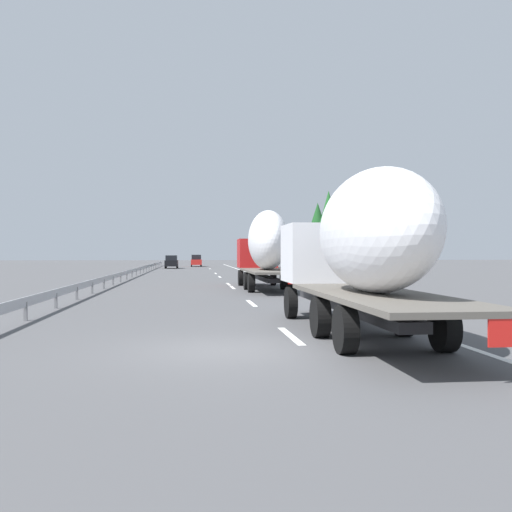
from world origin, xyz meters
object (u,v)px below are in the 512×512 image
object	(u,v)px
truck_trailing	(360,244)
car_red_compact	(196,261)
road_sign	(272,253)
truck_lead	(265,247)
car_black_suv	(172,262)

from	to	relation	value
truck_trailing	car_red_compact	distance (m)	79.11
car_red_compact	road_sign	xyz separation A→B (m)	(-40.46, -6.69, 1.25)
truck_lead	car_red_compact	size ratio (longest dim) A/B	2.68
car_red_compact	truck_lead	bearing A→B (deg)	-176.56
car_red_compact	car_black_suv	world-z (taller)	car_red_compact
truck_lead	road_sign	bearing A→B (deg)	-9.13
truck_lead	car_black_suv	xyz separation A→B (m)	(48.73, 7.19, -1.60)
truck_lead	car_black_suv	world-z (taller)	truck_lead
car_black_suv	truck_lead	bearing A→B (deg)	-171.60
truck_lead	car_black_suv	size ratio (longest dim) A/B	2.89
truck_trailing	car_black_suv	xyz separation A→B (m)	(68.01, 7.19, -1.44)
road_sign	truck_lead	bearing A→B (deg)	170.87
truck_lead	truck_trailing	world-z (taller)	truck_lead
car_black_suv	road_sign	size ratio (longest dim) A/B	1.33
truck_lead	road_sign	xyz separation A→B (m)	(19.28, -3.10, -0.33)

